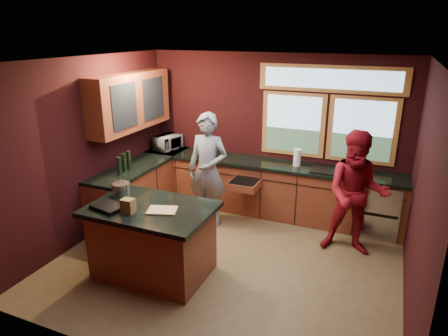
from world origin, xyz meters
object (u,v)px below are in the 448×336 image
Objects in this scene: person_grey at (208,170)px; stock_pot at (121,190)px; island at (153,240)px; person_red at (356,194)px; cutting_board at (162,210)px.

stock_pot is at bearing -110.49° from person_grey.
island is 0.87× the size of person_red.
person_grey is 1.55m from stock_pot.
person_grey is (0.05, 1.58, 0.45)m from island.
person_red reaches higher than island.
island is at bearing -151.47° from person_red.
person_grey reaches higher than island.
person_red is 7.46× the size of stock_pot.
person_grey is at bearing 67.32° from stock_pot.
stock_pot is (-0.55, 0.15, 0.56)m from island.
cutting_board is (0.20, -0.05, 0.48)m from island.
person_grey is 1.64m from cutting_board.
person_red is (2.28, -0.02, -0.03)m from person_grey.
person_grey is 7.71× the size of stock_pot.
stock_pot reaches higher than island.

